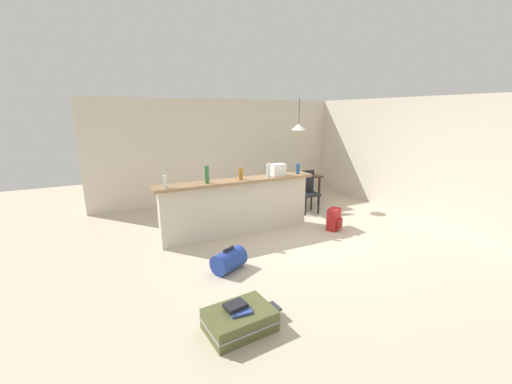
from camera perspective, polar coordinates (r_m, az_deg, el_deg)
ground_plane at (r=5.82m, az=6.12°, el=-8.30°), size 13.00×13.00×0.05m
wall_back at (r=8.16m, az=-5.35°, el=7.51°), size 6.60×0.10×2.50m
wall_right at (r=7.74m, az=24.59°, el=5.92°), size 0.10×6.00×2.50m
partition_half_wall at (r=5.78m, az=-3.22°, el=-2.99°), size 2.80×0.20×0.98m
bar_countertop at (r=5.65m, az=-3.29°, el=2.00°), size 2.96×0.40×0.05m
bottle_white at (r=5.18m, az=-16.02°, el=1.78°), size 0.06×0.06×0.20m
bottle_green at (r=5.38m, az=-8.82°, el=3.11°), size 0.07×0.07×0.29m
bottle_amber at (r=5.62m, az=-2.76°, el=3.29°), size 0.07×0.07×0.21m
bottle_clear at (r=5.80m, az=2.24°, el=3.89°), size 0.07×0.07×0.26m
bottle_blue at (r=6.19m, az=7.53°, el=4.19°), size 0.07×0.07×0.20m
grocery_bag at (r=6.00m, az=3.98°, el=4.03°), size 0.26×0.18×0.22m
dining_table at (r=7.62m, az=6.89°, el=2.38°), size 1.10×0.80×0.74m
dining_chair_near_partition at (r=7.16m, az=9.23°, el=0.46°), size 0.45×0.45×0.93m
pendant_lamp at (r=7.48m, az=7.70°, el=11.53°), size 0.34×0.34×0.75m
suitcase_flat_olive at (r=3.54m, az=-2.94°, el=-21.97°), size 0.85×0.55×0.22m
duffel_bag_blue at (r=4.62m, az=-4.90°, el=-12.12°), size 0.56×0.48×0.34m
backpack_red at (r=6.25m, az=13.85°, el=-4.84°), size 0.33×0.32×0.42m
book_stack at (r=3.46m, az=-3.38°, el=-20.04°), size 0.26×0.25×0.07m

